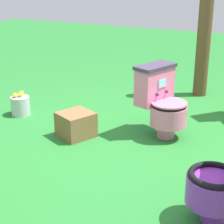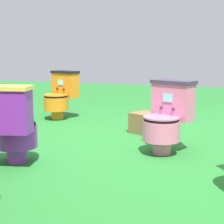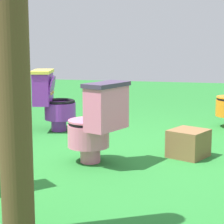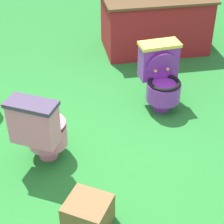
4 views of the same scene
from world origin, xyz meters
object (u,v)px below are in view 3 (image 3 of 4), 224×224
at_px(toilet_purple, 52,100).
at_px(toilet_pink, 96,122).
at_px(wooden_post, 13,75).
at_px(small_crate, 188,143).

relative_size(toilet_purple, toilet_pink, 1.00).
relative_size(toilet_pink, wooden_post, 0.40).
distance_m(toilet_purple, toilet_pink, 1.49).
xyz_separation_m(toilet_purple, wooden_post, (-2.70, -0.82, 0.53)).
bearing_deg(small_crate, toilet_purple, 64.01).
bearing_deg(small_crate, wooden_post, 156.58).
distance_m(toilet_pink, small_crate, 0.91).
relative_size(toilet_pink, small_crate, 2.22).
relative_size(wooden_post, small_crate, 5.52).
bearing_deg(toilet_purple, small_crate, 51.29).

